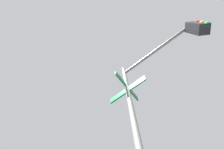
{
  "coord_description": "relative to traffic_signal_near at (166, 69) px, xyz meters",
  "views": [
    {
      "loc": [
        -5.03,
        -7.66,
        0.95
      ],
      "look_at": [
        -6.7,
        -7.85,
        5.21
      ],
      "focal_mm": 25.45,
      "sensor_mm": 36.0,
      "label": 1
    }
  ],
  "objects": [
    {
      "name": "traffic_signal_near",
      "position": [
        0.0,
        0.0,
        0.0
      ],
      "size": [
        1.85,
        2.7,
        6.17
      ],
      "color": "#474C47",
      "rests_on": "ground_plane"
    }
  ]
}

